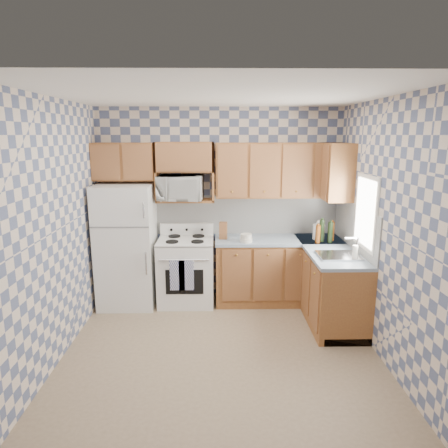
% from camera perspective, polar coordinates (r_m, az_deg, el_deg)
% --- Properties ---
extents(floor, '(3.40, 3.40, 0.00)m').
position_cam_1_polar(floor, '(4.66, -0.47, -17.27)').
color(floor, '#7B654C').
rests_on(floor, ground).
extents(back_wall, '(3.40, 0.02, 2.70)m').
position_cam_1_polar(back_wall, '(5.73, -0.65, 2.84)').
color(back_wall, slate).
rests_on(back_wall, ground).
extents(right_wall, '(0.02, 3.20, 2.70)m').
position_cam_1_polar(right_wall, '(4.51, 21.66, -0.76)').
color(right_wall, slate).
rests_on(right_wall, ground).
extents(backsplash_back, '(2.60, 0.02, 0.56)m').
position_cam_1_polar(backsplash_back, '(5.76, 3.33, 1.36)').
color(backsplash_back, silver).
rests_on(backsplash_back, back_wall).
extents(backsplash_right, '(0.02, 1.60, 0.56)m').
position_cam_1_polar(backsplash_right, '(5.26, 18.15, -0.34)').
color(backsplash_right, silver).
rests_on(backsplash_right, right_wall).
extents(refrigerator, '(0.75, 0.70, 1.68)m').
position_cam_1_polar(refrigerator, '(5.63, -13.71, -3.01)').
color(refrigerator, white).
rests_on(refrigerator, floor).
extents(stove_body, '(0.76, 0.65, 0.90)m').
position_cam_1_polar(stove_body, '(5.65, -5.41, -6.78)').
color(stove_body, white).
rests_on(stove_body, floor).
extents(cooktop, '(0.76, 0.65, 0.02)m').
position_cam_1_polar(cooktop, '(5.52, -5.51, -2.32)').
color(cooktop, silver).
rests_on(cooktop, stove_body).
extents(backguard, '(0.76, 0.08, 0.17)m').
position_cam_1_polar(backguard, '(5.76, -5.32, -0.71)').
color(backguard, white).
rests_on(backguard, cooktop).
extents(dish_towel_left, '(0.20, 0.02, 0.41)m').
position_cam_1_polar(dish_towel_left, '(5.31, -6.68, -7.27)').
color(dish_towel_left, navy).
rests_on(dish_towel_left, stove_body).
extents(dish_towel_right, '(0.20, 0.02, 0.41)m').
position_cam_1_polar(dish_towel_right, '(5.30, -5.41, -7.28)').
color(dish_towel_right, navy).
rests_on(dish_towel_right, stove_body).
extents(base_cabinets_back, '(1.75, 0.60, 0.88)m').
position_cam_1_polar(base_cabinets_back, '(5.73, 7.73, -6.69)').
color(base_cabinets_back, brown).
rests_on(base_cabinets_back, floor).
extents(base_cabinets_right, '(0.60, 1.60, 0.88)m').
position_cam_1_polar(base_cabinets_right, '(5.39, 14.65, -8.26)').
color(base_cabinets_right, brown).
rests_on(base_cabinets_right, floor).
extents(countertop_back, '(1.77, 0.63, 0.04)m').
position_cam_1_polar(countertop_back, '(5.59, 7.87, -2.25)').
color(countertop_back, slate).
rests_on(countertop_back, base_cabinets_back).
extents(countertop_right, '(0.63, 1.60, 0.04)m').
position_cam_1_polar(countertop_right, '(5.25, 14.87, -3.56)').
color(countertop_right, slate).
rests_on(countertop_right, base_cabinets_right).
extents(upper_cabinets_back, '(1.75, 0.33, 0.74)m').
position_cam_1_polar(upper_cabinets_back, '(5.56, 7.95, 7.62)').
color(upper_cabinets_back, brown).
rests_on(upper_cabinets_back, back_wall).
extents(upper_cabinets_fridge, '(0.82, 0.33, 0.50)m').
position_cam_1_polar(upper_cabinets_fridge, '(5.63, -14.06, 8.65)').
color(upper_cabinets_fridge, brown).
rests_on(upper_cabinets_fridge, back_wall).
extents(upper_cabinets_right, '(0.33, 0.70, 0.74)m').
position_cam_1_polar(upper_cabinets_right, '(5.54, 15.58, 7.26)').
color(upper_cabinets_right, brown).
rests_on(upper_cabinets_right, right_wall).
extents(microwave_shelf, '(0.80, 0.33, 0.03)m').
position_cam_1_polar(microwave_shelf, '(5.57, -5.50, 3.38)').
color(microwave_shelf, brown).
rests_on(microwave_shelf, back_wall).
extents(microwave, '(0.63, 0.44, 0.33)m').
position_cam_1_polar(microwave, '(5.49, -6.25, 5.15)').
color(microwave, white).
rests_on(microwave, microwave_shelf).
extents(sink, '(0.48, 0.40, 0.03)m').
position_cam_1_polar(sink, '(4.92, 16.04, -4.40)').
color(sink, '#B7B7BC').
rests_on(sink, countertop_right).
extents(window, '(0.02, 0.66, 0.86)m').
position_cam_1_polar(window, '(4.89, 19.61, 1.59)').
color(window, silver).
rests_on(window, right_wall).
extents(bottle_0, '(0.07, 0.07, 0.30)m').
position_cam_1_polar(bottle_0, '(5.50, 13.77, -0.92)').
color(bottle_0, black).
rests_on(bottle_0, countertop_back).
extents(bottle_1, '(0.07, 0.07, 0.28)m').
position_cam_1_polar(bottle_1, '(5.47, 14.94, -1.16)').
color(bottle_1, black).
rests_on(bottle_1, countertop_back).
extents(bottle_2, '(0.07, 0.07, 0.26)m').
position_cam_1_polar(bottle_2, '(5.58, 15.15, -1.01)').
color(bottle_2, '#62300F').
rests_on(bottle_2, countertop_back).
extents(bottle_3, '(0.07, 0.07, 0.24)m').
position_cam_1_polar(bottle_3, '(5.42, 13.25, -1.43)').
color(bottle_3, '#62300F').
rests_on(bottle_3, countertop_back).
extents(knife_block, '(0.12, 0.12, 0.23)m').
position_cam_1_polar(knife_block, '(5.49, -0.10, -0.93)').
color(knife_block, brown).
rests_on(knife_block, countertop_back).
extents(electric_kettle, '(0.16, 0.16, 0.21)m').
position_cam_1_polar(electric_kettle, '(5.63, 13.37, -1.09)').
color(electric_kettle, white).
rests_on(electric_kettle, countertop_back).
extents(food_containers, '(0.17, 0.17, 0.11)m').
position_cam_1_polar(food_containers, '(5.34, 3.18, -2.00)').
color(food_containers, beige).
rests_on(food_containers, countertop_back).
extents(soap_bottle, '(0.06, 0.06, 0.17)m').
position_cam_1_polar(soap_bottle, '(4.82, 18.22, -3.91)').
color(soap_bottle, beige).
rests_on(soap_bottle, countertop_right).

